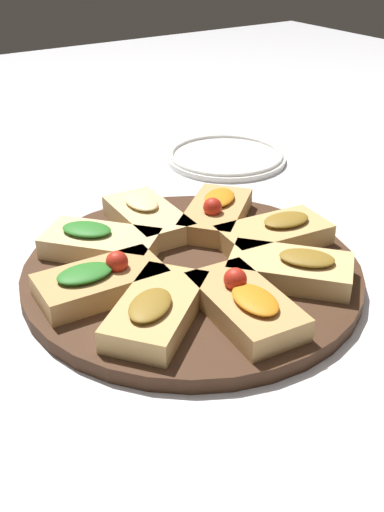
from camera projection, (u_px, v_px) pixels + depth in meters
ground_plane at (192, 278)px, 0.77m from camera, size 3.00×3.00×0.00m
serving_board at (192, 272)px, 0.77m from camera, size 0.43×0.43×0.02m
focaccia_slice_0 at (292, 268)px, 0.73m from camera, size 0.16×0.15×0.04m
focaccia_slice_1 at (275, 234)px, 0.80m from camera, size 0.09×0.15×0.04m
focaccia_slice_2 at (216, 213)px, 0.86m from camera, size 0.15×0.16×0.05m
focaccia_slice_3 at (147, 217)px, 0.85m from camera, size 0.15×0.08×0.04m
focaccia_slice_4 at (100, 242)px, 0.78m from camera, size 0.16×0.15×0.04m
focaccia_slice_5 at (101, 281)px, 0.70m from camera, size 0.08×0.15×0.05m
focaccia_slice_6 at (156, 310)px, 0.65m from camera, size 0.15×0.16×0.04m
focaccia_slice_7 at (245, 304)px, 0.66m from camera, size 0.15×0.09×0.05m
plate_left at (226, 156)px, 1.13m from camera, size 0.22×0.22×0.02m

